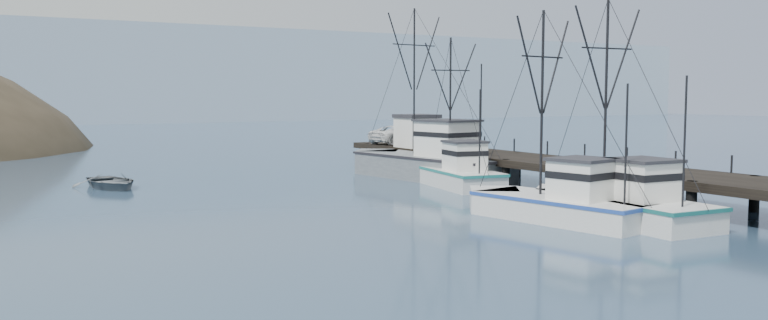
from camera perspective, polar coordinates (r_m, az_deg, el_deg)
ground at (r=32.83m, az=11.31°, el=-6.35°), size 400.00×400.00×0.00m
pier at (r=53.67m, az=11.43°, el=-0.17°), size 6.00×44.00×2.00m
distant_ridge at (r=196.84m, az=-20.59°, el=2.75°), size 360.00×40.00×26.00m
trawler_near at (r=39.98m, az=17.41°, el=-3.27°), size 4.26×11.55×11.65m
trawler_mid at (r=39.29m, az=12.98°, el=-3.32°), size 5.42×11.24×11.07m
trawler_far at (r=52.95m, az=5.47°, el=-1.11°), size 4.88×10.53×10.82m
work_vessel at (r=57.54m, az=3.31°, el=-0.21°), size 6.72×16.26×13.44m
pier_shed at (r=63.29m, az=2.51°, el=2.25°), size 3.00×3.20×2.80m
pickup_truck at (r=68.02m, az=1.26°, el=1.94°), size 6.45×3.91×1.67m
motorboat at (r=54.96m, az=-20.07°, el=-2.03°), size 5.04×6.41×1.20m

